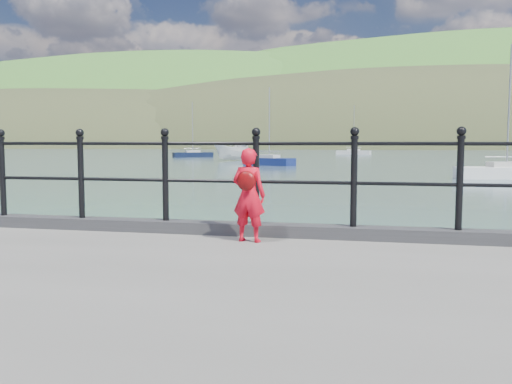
% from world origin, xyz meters
% --- Properties ---
extents(ground, '(600.00, 600.00, 0.00)m').
position_xyz_m(ground, '(0.00, 0.00, 0.00)').
color(ground, '#2D4251').
rests_on(ground, ground).
extents(kerb, '(60.00, 0.30, 0.15)m').
position_xyz_m(kerb, '(0.00, -0.15, 1.07)').
color(kerb, '#28282B').
rests_on(kerb, quay).
extents(railing, '(18.11, 0.11, 1.20)m').
position_xyz_m(railing, '(0.00, -0.15, 1.82)').
color(railing, black).
rests_on(railing, kerb).
extents(far_shore, '(830.00, 200.00, 156.00)m').
position_xyz_m(far_shore, '(38.34, 239.41, -22.57)').
color(far_shore, '#333A21').
rests_on(far_shore, ground).
extents(child, '(0.44, 0.35, 1.10)m').
position_xyz_m(child, '(0.61, -0.60, 1.56)').
color(child, red).
rests_on(child, quay).
extents(launch_white, '(4.30, 5.55, 2.03)m').
position_xyz_m(launch_white, '(-14.24, 54.56, 1.01)').
color(launch_white, silver).
rests_on(launch_white, ground).
extents(sailboat_deep, '(6.12, 2.85, 8.75)m').
position_xyz_m(sailboat_deep, '(-1.53, 89.69, 0.34)').
color(sailboat_deep, silver).
rests_on(sailboat_deep, ground).
extents(sailboat_left, '(5.71, 4.52, 8.11)m').
position_xyz_m(sailboat_left, '(-23.61, 67.88, 0.34)').
color(sailboat_left, black).
rests_on(sailboat_left, ground).
extents(sailboat_port, '(5.20, 3.65, 7.41)m').
position_xyz_m(sailboat_port, '(-7.55, 43.00, 0.34)').
color(sailboat_port, navy).
rests_on(sailboat_port, ground).
extents(sailboat_near, '(6.04, 2.99, 8.07)m').
position_xyz_m(sailboat_near, '(9.74, 27.90, 0.34)').
color(sailboat_near, white).
rests_on(sailboat_near, ground).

